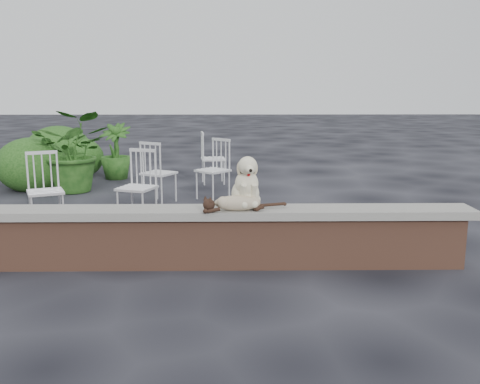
{
  "coord_description": "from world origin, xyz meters",
  "views": [
    {
      "loc": [
        0.77,
        -4.9,
        1.72
      ],
      "look_at": [
        0.84,
        0.2,
        0.7
      ],
      "focal_mm": 39.07,
      "sensor_mm": 36.0,
      "label": 1
    }
  ],
  "objects_px": {
    "potted_plant_a": "(75,151)",
    "potted_plant_b": "(116,151)",
    "cat": "(237,202)",
    "chair_d": "(213,169)",
    "chair_b": "(137,187)",
    "chair_e": "(213,158)",
    "chair_a": "(45,190)",
    "dog": "(245,181)",
    "chair_c": "(159,172)"
  },
  "relations": [
    {
      "from": "cat",
      "to": "dog",
      "type": "bearing_deg",
      "value": 51.97
    },
    {
      "from": "chair_d",
      "to": "chair_c",
      "type": "height_order",
      "value": "same"
    },
    {
      "from": "chair_a",
      "to": "dog",
      "type": "bearing_deg",
      "value": -54.68
    },
    {
      "from": "chair_a",
      "to": "potted_plant_a",
      "type": "bearing_deg",
      "value": 73.08
    },
    {
      "from": "dog",
      "to": "potted_plant_b",
      "type": "bearing_deg",
      "value": 105.32
    },
    {
      "from": "cat",
      "to": "potted_plant_a",
      "type": "xyz_separation_m",
      "value": [
        -2.67,
        3.9,
        0.02
      ]
    },
    {
      "from": "chair_d",
      "to": "chair_c",
      "type": "distance_m",
      "value": 0.85
    },
    {
      "from": "chair_a",
      "to": "potted_plant_a",
      "type": "relative_size",
      "value": 0.69
    },
    {
      "from": "dog",
      "to": "chair_a",
      "type": "bearing_deg",
      "value": 139.68
    },
    {
      "from": "chair_b",
      "to": "chair_d",
      "type": "relative_size",
      "value": 1.0
    },
    {
      "from": "chair_e",
      "to": "chair_a",
      "type": "xyz_separation_m",
      "value": [
        -1.97,
        -3.05,
        0.0
      ]
    },
    {
      "from": "cat",
      "to": "chair_a",
      "type": "height_order",
      "value": "chair_a"
    },
    {
      "from": "chair_d",
      "to": "potted_plant_b",
      "type": "height_order",
      "value": "potted_plant_b"
    },
    {
      "from": "dog",
      "to": "chair_a",
      "type": "xyz_separation_m",
      "value": [
        -2.46,
        1.44,
        -0.37
      ]
    },
    {
      "from": "chair_c",
      "to": "potted_plant_b",
      "type": "bearing_deg",
      "value": -33.21
    },
    {
      "from": "chair_e",
      "to": "chair_c",
      "type": "distance_m",
      "value": 1.8
    },
    {
      "from": "chair_b",
      "to": "potted_plant_b",
      "type": "height_order",
      "value": "potted_plant_b"
    },
    {
      "from": "cat",
      "to": "chair_a",
      "type": "relative_size",
      "value": 1.03
    },
    {
      "from": "dog",
      "to": "chair_e",
      "type": "bearing_deg",
      "value": 86.16
    },
    {
      "from": "chair_d",
      "to": "potted_plant_a",
      "type": "relative_size",
      "value": 0.69
    },
    {
      "from": "chair_b",
      "to": "potted_plant_a",
      "type": "height_order",
      "value": "potted_plant_a"
    },
    {
      "from": "cat",
      "to": "potted_plant_b",
      "type": "distance_m",
      "value": 5.64
    },
    {
      "from": "potted_plant_a",
      "to": "potted_plant_b",
      "type": "height_order",
      "value": "potted_plant_a"
    },
    {
      "from": "dog",
      "to": "potted_plant_a",
      "type": "height_order",
      "value": "potted_plant_a"
    },
    {
      "from": "chair_e",
      "to": "potted_plant_a",
      "type": "xyz_separation_m",
      "value": [
        -2.27,
        -0.74,
        0.21
      ]
    },
    {
      "from": "potted_plant_a",
      "to": "chair_d",
      "type": "bearing_deg",
      "value": -15.28
    },
    {
      "from": "cat",
      "to": "chair_d",
      "type": "distance_m",
      "value": 3.29
    },
    {
      "from": "chair_b",
      "to": "chair_c",
      "type": "distance_m",
      "value": 1.19
    },
    {
      "from": "chair_b",
      "to": "chair_a",
      "type": "height_order",
      "value": "same"
    },
    {
      "from": "potted_plant_a",
      "to": "cat",
      "type": "bearing_deg",
      "value": -55.55
    },
    {
      "from": "chair_d",
      "to": "chair_c",
      "type": "xyz_separation_m",
      "value": [
        -0.81,
        -0.25,
        0.0
      ]
    },
    {
      "from": "potted_plant_a",
      "to": "chair_c",
      "type": "bearing_deg",
      "value": -30.36
    },
    {
      "from": "cat",
      "to": "potted_plant_b",
      "type": "bearing_deg",
      "value": 103.94
    },
    {
      "from": "chair_b",
      "to": "chair_e",
      "type": "height_order",
      "value": "same"
    },
    {
      "from": "potted_plant_a",
      "to": "potted_plant_b",
      "type": "relative_size",
      "value": 1.29
    },
    {
      "from": "cat",
      "to": "chair_d",
      "type": "relative_size",
      "value": 1.03
    },
    {
      "from": "dog",
      "to": "cat",
      "type": "height_order",
      "value": "dog"
    },
    {
      "from": "chair_b",
      "to": "chair_a",
      "type": "relative_size",
      "value": 1.0
    },
    {
      "from": "cat",
      "to": "chair_c",
      "type": "xyz_separation_m",
      "value": [
        -1.16,
        3.01,
        -0.19
      ]
    },
    {
      "from": "potted_plant_a",
      "to": "potted_plant_b",
      "type": "bearing_deg",
      "value": 72.83
    },
    {
      "from": "chair_c",
      "to": "chair_a",
      "type": "bearing_deg",
      "value": 78.85
    },
    {
      "from": "dog",
      "to": "chair_a",
      "type": "height_order",
      "value": "dog"
    },
    {
      "from": "chair_a",
      "to": "potted_plant_a",
      "type": "distance_m",
      "value": 2.34
    },
    {
      "from": "chair_b",
      "to": "chair_a",
      "type": "xyz_separation_m",
      "value": [
        -1.09,
        -0.24,
        0.0
      ]
    },
    {
      "from": "cat",
      "to": "chair_a",
      "type": "distance_m",
      "value": 2.86
    },
    {
      "from": "chair_d",
      "to": "chair_a",
      "type": "height_order",
      "value": "same"
    },
    {
      "from": "cat",
      "to": "chair_c",
      "type": "height_order",
      "value": "chair_c"
    },
    {
      "from": "chair_a",
      "to": "chair_d",
      "type": "bearing_deg",
      "value": 15.36
    },
    {
      "from": "dog",
      "to": "cat",
      "type": "distance_m",
      "value": 0.25
    },
    {
      "from": "potted_plant_a",
      "to": "potted_plant_b",
      "type": "distance_m",
      "value": 1.33
    }
  ]
}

